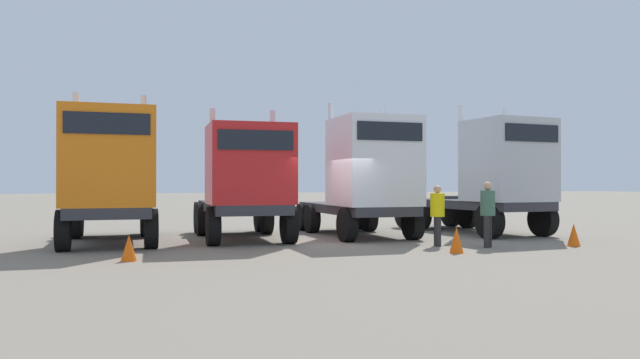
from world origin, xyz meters
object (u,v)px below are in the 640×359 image
semi_truck_silver (493,177)px  visitor_with_camera (488,209)px  semi_truck_orange (109,175)px  semi_truck_white (367,176)px  semi_truck_red (246,182)px  traffic_cone_far (574,235)px  visitor_in_hivis (437,211)px  traffic_cone_mid (129,248)px  traffic_cone_near (457,240)px

semi_truck_silver → visitor_with_camera: size_ratio=3.70×
semi_truck_orange → semi_truck_white: 7.90m
semi_truck_red → traffic_cone_far: 9.63m
visitor_in_hivis → traffic_cone_mid: bearing=25.4°
semi_truck_silver → visitor_in_hivis: (-3.66, -2.81, -1.00)m
semi_truck_orange → semi_truck_silver: semi_truck_silver is taller
semi_truck_red → visitor_with_camera: 7.16m
semi_truck_red → traffic_cone_far: semi_truck_red is taller
visitor_with_camera → traffic_cone_mid: visitor_with_camera is taller
visitor_with_camera → traffic_cone_mid: 9.45m
semi_truck_red → traffic_cone_mid: bearing=-39.5°
semi_truck_red → semi_truck_white: size_ratio=1.00×
semi_truck_orange → semi_truck_red: bearing=92.2°
traffic_cone_far → traffic_cone_mid: bearing=178.6°
visitor_in_hivis → traffic_cone_near: (-0.38, -1.69, -0.66)m
visitor_with_camera → semi_truck_white: bearing=-16.4°
traffic_cone_far → visitor_in_hivis: bearing=161.8°
traffic_cone_near → traffic_cone_far: traffic_cone_near is taller
semi_truck_red → visitor_in_hivis: 5.81m
semi_truck_orange → traffic_cone_near: (8.46, -4.53, -1.67)m
semi_truck_red → visitor_with_camera: (6.04, -3.78, -0.77)m
semi_truck_white → traffic_cone_mid: (-7.35, -3.88, -1.70)m
traffic_cone_near → traffic_cone_mid: traffic_cone_near is taller
semi_truck_orange → traffic_cone_mid: 4.14m
semi_truck_orange → traffic_cone_near: bearing=61.3°
visitor_in_hivis → visitor_with_camera: (1.14, -0.76, 0.06)m
traffic_cone_mid → traffic_cone_far: 11.91m
semi_truck_orange → traffic_cone_far: bearing=71.6°
semi_truck_white → traffic_cone_far: size_ratio=9.33×
traffic_cone_far → semi_truck_silver: bearing=89.6°
visitor_with_camera → traffic_cone_far: (2.49, -0.43, -0.73)m
semi_truck_orange → traffic_cone_far: semi_truck_orange is taller
semi_truck_red → traffic_cone_far: bearing=65.1°
semi_truck_red → semi_truck_silver: (8.56, -0.21, 0.17)m
semi_truck_white → semi_truck_silver: semi_truck_silver is taller
visitor_in_hivis → semi_truck_white: bearing=-53.4°
semi_truck_silver → visitor_with_camera: (-2.52, -3.56, -0.94)m
visitor_in_hivis → traffic_cone_mid: visitor_in_hivis is taller
semi_truck_red → traffic_cone_mid: 5.39m
semi_truck_white → semi_truck_silver: size_ratio=0.89×
visitor_with_camera → traffic_cone_far: visitor_with_camera is taller
semi_truck_red → semi_truck_white: 3.97m
traffic_cone_mid → traffic_cone_near: bearing=-5.7°
semi_truck_red → traffic_cone_near: bearing=45.2°
traffic_cone_mid → traffic_cone_far: size_ratio=0.94×
semi_truck_red → semi_truck_orange: bearing=-86.0°
semi_truck_silver → semi_truck_white: bearing=-97.7°
semi_truck_orange → semi_truck_red: size_ratio=1.04×
semi_truck_orange → traffic_cone_near: 9.74m
semi_truck_white → traffic_cone_mid: semi_truck_white is taller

